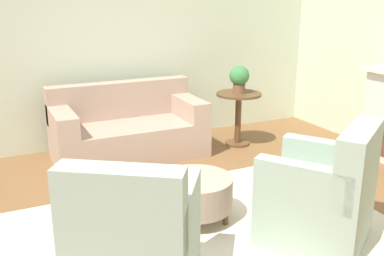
{
  "coord_description": "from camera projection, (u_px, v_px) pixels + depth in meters",
  "views": [
    {
      "loc": [
        -1.56,
        -3.07,
        1.95
      ],
      "look_at": [
        0.15,
        0.55,
        0.75
      ],
      "focal_mm": 42.0,
      "sensor_mm": 36.0,
      "label": 1
    }
  ],
  "objects": [
    {
      "name": "ground_plane",
      "position": [
        204.0,
        230.0,
        3.86
      ],
      "size": [
        16.0,
        16.0,
        0.0
      ],
      "primitive_type": "plane",
      "color": "brown"
    },
    {
      "name": "wall_back",
      "position": [
        110.0,
        38.0,
        5.81
      ],
      "size": [
        9.32,
        0.12,
        2.8
      ],
      "color": "beige",
      "rests_on": "ground_plane"
    },
    {
      "name": "rug",
      "position": [
        204.0,
        230.0,
        3.86
      ],
      "size": [
        3.22,
        2.11,
        0.01
      ],
      "color": "beige",
      "rests_on": "ground_plane"
    },
    {
      "name": "couch",
      "position": [
        128.0,
        130.0,
        5.56
      ],
      "size": [
        1.82,
        0.89,
        0.89
      ],
      "color": "tan",
      "rests_on": "ground_plane"
    },
    {
      "name": "armchair_left",
      "position": [
        134.0,
        242.0,
        2.95
      ],
      "size": [
        1.08,
        1.08,
        0.99
      ],
      "color": "#9EB29E",
      "rests_on": "rug"
    },
    {
      "name": "armchair_right",
      "position": [
        323.0,
        197.0,
        3.6
      ],
      "size": [
        1.08,
        1.08,
        0.99
      ],
      "color": "#9EB29E",
      "rests_on": "rug"
    },
    {
      "name": "ottoman_table",
      "position": [
        195.0,
        192.0,
        3.96
      ],
      "size": [
        0.66,
        0.66,
        0.4
      ],
      "color": "tan",
      "rests_on": "rug"
    },
    {
      "name": "side_table",
      "position": [
        238.0,
        109.0,
        5.92
      ],
      "size": [
        0.59,
        0.59,
        0.71
      ],
      "color": "brown",
      "rests_on": "ground_plane"
    },
    {
      "name": "potted_plant_on_side_table",
      "position": [
        239.0,
        78.0,
        5.8
      ],
      "size": [
        0.26,
        0.26,
        0.36
      ],
      "color": "brown",
      "rests_on": "side_table"
    }
  ]
}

